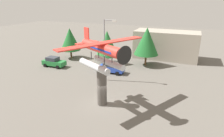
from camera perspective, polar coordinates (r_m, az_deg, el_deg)
name	(u,v)px	position (r m, az deg, el deg)	size (l,w,h in m)	color
ground_plane	(102,104)	(23.27, -2.86, -10.24)	(140.00, 140.00, 0.00)	#605B54
display_pedestal	(102,86)	(22.23, -2.96, -5.16)	(1.10, 1.10, 4.53)	#4C4742
floatplane_monument	(102,53)	(20.79, -2.93, 4.62)	(7.09, 9.65, 4.00)	silver
car_near_green	(54,62)	(36.76, -16.58, 1.87)	(4.20, 2.02, 1.76)	#237A38
car_mid_blue	(111,67)	(32.31, -0.26, 0.30)	(4.20, 2.02, 1.76)	#2847B7
streetlight_primary	(106,47)	(28.00, -1.89, 6.30)	(1.84, 0.28, 8.95)	gray
storefront_building	(166,45)	(41.42, 15.41, 6.65)	(12.44, 5.44, 5.54)	#9E9384
tree_west	(70,39)	(40.60, -12.08, 8.32)	(3.97, 3.97, 6.13)	brown
tree_east	(107,43)	(36.07, -1.46, 7.29)	(4.11, 4.11, 6.16)	brown
tree_center_back	(147,41)	(35.67, 10.05, 7.83)	(4.36, 4.36, 6.89)	brown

